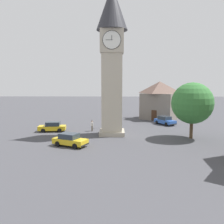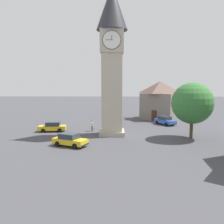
{
  "view_description": "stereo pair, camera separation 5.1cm",
  "coord_description": "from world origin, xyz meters",
  "px_view_note": "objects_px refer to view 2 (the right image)",
  "views": [
    {
      "loc": [
        -0.73,
        33.72,
        7.4
      ],
      "look_at": [
        0.0,
        0.0,
        3.3
      ],
      "focal_mm": 37.93,
      "sensor_mm": 36.0,
      "label": 1
    },
    {
      "loc": [
        -0.78,
        33.72,
        7.4
      ],
      "look_at": [
        0.0,
        0.0,
        3.3
      ],
      "focal_mm": 37.93,
      "sensor_mm": 36.0,
      "label": 2
    }
  ],
  "objects_px": {
    "tree": "(192,103)",
    "building_terrace_right": "(160,100)",
    "car_blue_kerb": "(52,127)",
    "car_red_corner": "(70,140)",
    "lamp_post": "(114,106)",
    "clock_tower": "(112,48)",
    "pedestrian": "(92,125)",
    "car_silver_kerb": "(165,120)"
  },
  "relations": [
    {
      "from": "tree",
      "to": "building_terrace_right",
      "type": "xyz_separation_m",
      "value": [
        1.24,
        -17.49,
        -0.79
      ]
    },
    {
      "from": "car_blue_kerb",
      "to": "car_red_corner",
      "type": "bearing_deg",
      "value": 117.64
    },
    {
      "from": "building_terrace_right",
      "to": "lamp_post",
      "type": "distance_m",
      "value": 13.65
    },
    {
      "from": "clock_tower",
      "to": "lamp_post",
      "type": "bearing_deg",
      "value": -91.41
    },
    {
      "from": "car_blue_kerb",
      "to": "car_red_corner",
      "type": "height_order",
      "value": "same"
    },
    {
      "from": "clock_tower",
      "to": "car_red_corner",
      "type": "relative_size",
      "value": 4.7
    },
    {
      "from": "tree",
      "to": "pedestrian",
      "type": "bearing_deg",
      "value": -18.24
    },
    {
      "from": "car_blue_kerb",
      "to": "pedestrian",
      "type": "bearing_deg",
      "value": -175.01
    },
    {
      "from": "car_blue_kerb",
      "to": "car_red_corner",
      "type": "distance_m",
      "value": 9.47
    },
    {
      "from": "clock_tower",
      "to": "building_terrace_right",
      "type": "distance_m",
      "value": 19.87
    },
    {
      "from": "pedestrian",
      "to": "lamp_post",
      "type": "xyz_separation_m",
      "value": [
        -3.29,
        -3.0,
        2.64
      ]
    },
    {
      "from": "car_red_corner",
      "to": "building_terrace_right",
      "type": "height_order",
      "value": "building_terrace_right"
    },
    {
      "from": "lamp_post",
      "to": "pedestrian",
      "type": "bearing_deg",
      "value": 42.3
    },
    {
      "from": "car_red_corner",
      "to": "building_terrace_right",
      "type": "distance_m",
      "value": 26.32
    },
    {
      "from": "building_terrace_right",
      "to": "lamp_post",
      "type": "relative_size",
      "value": 1.6
    },
    {
      "from": "clock_tower",
      "to": "car_blue_kerb",
      "type": "bearing_deg",
      "value": -11.82
    },
    {
      "from": "building_terrace_right",
      "to": "lamp_post",
      "type": "height_order",
      "value": "building_terrace_right"
    },
    {
      "from": "clock_tower",
      "to": "pedestrian",
      "type": "distance_m",
      "value": 11.92
    },
    {
      "from": "clock_tower",
      "to": "tree",
      "type": "height_order",
      "value": "clock_tower"
    },
    {
      "from": "pedestrian",
      "to": "building_terrace_right",
      "type": "bearing_deg",
      "value": -134.49
    },
    {
      "from": "building_terrace_right",
      "to": "car_silver_kerb",
      "type": "bearing_deg",
      "value": 88.55
    },
    {
      "from": "car_silver_kerb",
      "to": "pedestrian",
      "type": "distance_m",
      "value": 13.88
    },
    {
      "from": "car_blue_kerb",
      "to": "lamp_post",
      "type": "height_order",
      "value": "lamp_post"
    },
    {
      "from": "clock_tower",
      "to": "car_red_corner",
      "type": "bearing_deg",
      "value": 53.06
    },
    {
      "from": "tree",
      "to": "car_blue_kerb",
      "type": "bearing_deg",
      "value": -11.46
    },
    {
      "from": "car_red_corner",
      "to": "tree",
      "type": "distance_m",
      "value": 16.68
    },
    {
      "from": "pedestrian",
      "to": "building_terrace_right",
      "type": "xyz_separation_m",
      "value": [
        -12.67,
        -12.9,
        2.97
      ]
    },
    {
      "from": "car_red_corner",
      "to": "building_terrace_right",
      "type": "relative_size",
      "value": 0.5
    },
    {
      "from": "clock_tower",
      "to": "lamp_post",
      "type": "height_order",
      "value": "clock_tower"
    },
    {
      "from": "lamp_post",
      "to": "car_silver_kerb",
      "type": "bearing_deg",
      "value": -161.75
    },
    {
      "from": "tree",
      "to": "building_terrace_right",
      "type": "distance_m",
      "value": 17.55
    },
    {
      "from": "lamp_post",
      "to": "tree",
      "type": "bearing_deg",
      "value": 144.48
    },
    {
      "from": "pedestrian",
      "to": "building_terrace_right",
      "type": "relative_size",
      "value": 0.19
    },
    {
      "from": "clock_tower",
      "to": "lamp_post",
      "type": "distance_m",
      "value": 10.17
    },
    {
      "from": "pedestrian",
      "to": "building_terrace_right",
      "type": "height_order",
      "value": "building_terrace_right"
    },
    {
      "from": "car_silver_kerb",
      "to": "tree",
      "type": "distance_m",
      "value": 11.43
    },
    {
      "from": "car_blue_kerb",
      "to": "tree",
      "type": "distance_m",
      "value": 20.79
    },
    {
      "from": "tree",
      "to": "car_red_corner",
      "type": "bearing_deg",
      "value": 15.52
    },
    {
      "from": "car_red_corner",
      "to": "lamp_post",
      "type": "xyz_separation_m",
      "value": [
        -4.99,
        -11.91,
        2.89
      ]
    },
    {
      "from": "building_terrace_right",
      "to": "lamp_post",
      "type": "xyz_separation_m",
      "value": [
        9.38,
        9.91,
        -0.32
      ]
    },
    {
      "from": "pedestrian",
      "to": "tree",
      "type": "height_order",
      "value": "tree"
    },
    {
      "from": "clock_tower",
      "to": "building_terrace_right",
      "type": "bearing_deg",
      "value": -121.77
    }
  ]
}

